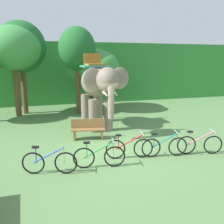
# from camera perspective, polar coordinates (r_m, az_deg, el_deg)

# --- Properties ---
(ground_plane) EXTENTS (80.00, 80.00, 0.00)m
(ground_plane) POSITION_cam_1_polar(r_m,az_deg,el_deg) (9.40, 0.25, -9.14)
(ground_plane) COLOR #567F47
(foliage_hedge) EXTENTS (36.00, 6.00, 4.78)m
(foliage_hedge) POSITION_cam_1_polar(r_m,az_deg,el_deg) (21.85, -10.05, 9.49)
(foliage_hedge) COLOR #338438
(foliage_hedge) RESTS_ON ground
(tree_left) EXTENTS (3.18, 3.18, 5.43)m
(tree_left) POSITION_cam_1_polar(r_m,az_deg,el_deg) (15.62, -22.61, 13.87)
(tree_left) COLOR brown
(tree_left) RESTS_ON ground
(tree_far_right) EXTENTS (3.04, 3.04, 5.82)m
(tree_far_right) POSITION_cam_1_polar(r_m,az_deg,el_deg) (16.25, -21.06, 14.31)
(tree_far_right) COLOR brown
(tree_far_right) RESTS_ON ground
(tree_far_left) EXTENTS (2.28, 2.28, 5.45)m
(tree_far_left) POSITION_cam_1_polar(r_m,az_deg,el_deg) (15.31, -8.39, 14.60)
(tree_far_left) COLOR brown
(tree_far_left) RESTS_ON ground
(tree_right) EXTENTS (3.51, 3.51, 4.21)m
(tree_right) POSITION_cam_1_polar(r_m,az_deg,el_deg) (16.65, -5.12, 10.77)
(tree_right) COLOR brown
(tree_right) RESTS_ON ground
(tree_center) EXTENTS (2.68, 2.68, 4.06)m
(tree_center) POSITION_cam_1_polar(r_m,az_deg,el_deg) (15.69, -3.28, 10.68)
(tree_center) COLOR brown
(tree_center) RESTS_ON ground
(elephant) EXTENTS (2.08, 4.17, 3.78)m
(elephant) POSITION_cam_1_polar(r_m,az_deg,el_deg) (11.91, -3.51, 6.39)
(elephant) COLOR gray
(elephant) RESTS_ON ground
(bike_blue) EXTENTS (1.66, 0.64, 0.92)m
(bike_blue) POSITION_cam_1_polar(r_m,az_deg,el_deg) (7.69, -14.81, -11.55)
(bike_blue) COLOR black
(bike_blue) RESTS_ON ground
(bike_green) EXTENTS (1.69, 0.52, 0.92)m
(bike_green) POSITION_cam_1_polar(r_m,az_deg,el_deg) (7.86, -3.09, -10.59)
(bike_green) COLOR black
(bike_green) RESTS_ON ground
(bike_red) EXTENTS (1.69, 0.52, 0.92)m
(bike_red) POSITION_cam_1_polar(r_m,az_deg,el_deg) (8.56, 4.18, -8.60)
(bike_red) COLOR black
(bike_red) RESTS_ON ground
(bike_teal) EXTENTS (1.70, 0.52, 0.92)m
(bike_teal) POSITION_cam_1_polar(r_m,az_deg,el_deg) (8.89, 12.46, -8.08)
(bike_teal) COLOR black
(bike_teal) RESTS_ON ground
(bike_pink) EXTENTS (1.66, 0.62, 0.92)m
(bike_pink) POSITION_cam_1_polar(r_m,az_deg,el_deg) (9.48, 20.29, -7.26)
(bike_pink) COLOR black
(bike_pink) RESTS_ON ground
(wooden_bench) EXTENTS (1.55, 0.69, 0.89)m
(wooden_bench) POSITION_cam_1_polar(r_m,az_deg,el_deg) (10.57, -5.74, -3.97)
(wooden_bench) COLOR brown
(wooden_bench) RESTS_ON ground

